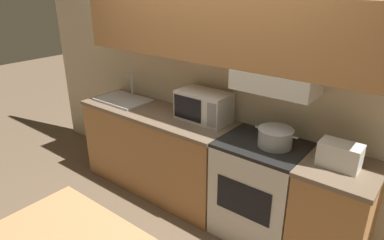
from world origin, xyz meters
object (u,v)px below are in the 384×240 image
microwave (204,106)px  stove_range (259,190)px  toaster (340,155)px  sink_basin (123,99)px  cooking_pot (275,137)px

microwave → stove_range: bearing=-8.6°
toaster → sink_basin: 2.31m
stove_range → cooking_pot: size_ratio=2.47×
stove_range → sink_basin: size_ratio=1.54×
cooking_pot → toaster: bearing=-2.6°
microwave → toaster: (1.28, -0.11, -0.05)m
cooking_pot → microwave: (-0.78, 0.09, 0.06)m
cooking_pot → toaster: (0.50, -0.02, 0.01)m
stove_range → sink_basin: bearing=-180.0°
sink_basin → toaster: bearing=-0.2°
microwave → toaster: bearing=-4.9°
cooking_pot → microwave: bearing=173.6°
sink_basin → microwave: bearing=5.8°
microwave → sink_basin: 1.04m
stove_range → cooking_pot: 0.54m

